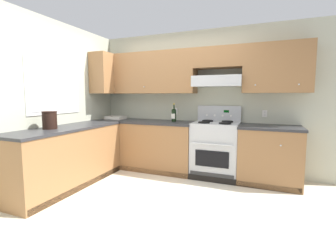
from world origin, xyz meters
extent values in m
plane|color=beige|center=(0.00, 0.00, 0.00)|extent=(7.04, 7.04, 0.00)
cube|color=#B7BAA3|center=(0.46, 1.62, 1.27)|extent=(4.68, 0.12, 2.55)
cube|color=olive|center=(-0.56, 1.38, 1.80)|extent=(1.84, 0.34, 0.76)
cube|color=olive|center=(1.65, 1.38, 1.80)|extent=(0.99, 0.34, 0.76)
cube|color=olive|center=(0.76, 1.38, 2.01)|extent=(0.80, 0.34, 0.34)
cube|color=#B7BABC|center=(0.76, 1.34, 1.62)|extent=(0.80, 0.46, 0.17)
cube|color=#B7BABC|center=(0.76, 1.12, 1.54)|extent=(0.80, 0.03, 0.04)
sphere|color=silver|center=(-0.56, 1.20, 1.54)|extent=(0.02, 0.02, 0.02)
sphere|color=silver|center=(1.36, 1.20, 1.54)|extent=(0.02, 0.02, 0.02)
sphere|color=silver|center=(1.95, 1.20, 1.54)|extent=(0.02, 0.02, 0.02)
cube|color=silver|center=(-0.07, 1.55, 1.08)|extent=(0.08, 0.01, 0.12)
cube|color=silver|center=(-0.07, 1.54, 1.10)|extent=(0.03, 0.00, 0.03)
cube|color=silver|center=(-0.07, 1.54, 1.06)|extent=(0.03, 0.00, 0.03)
cube|color=silver|center=(1.51, 1.55, 1.08)|extent=(0.08, 0.01, 0.12)
cube|color=silver|center=(1.51, 1.54, 1.10)|extent=(0.03, 0.00, 0.03)
cube|color=silver|center=(1.51, 1.54, 1.06)|extent=(0.03, 0.00, 0.03)
cube|color=#B7BAA3|center=(-1.62, 0.10, 1.27)|extent=(0.12, 4.00, 2.55)
cube|color=white|center=(-1.57, 0.10, 1.55)|extent=(0.04, 1.00, 0.92)
cube|color=white|center=(-1.55, 0.10, 1.55)|extent=(0.01, 0.90, 0.82)
cube|color=white|center=(-1.54, 0.10, 1.55)|extent=(0.01, 0.90, 0.02)
cube|color=olive|center=(-1.38, 1.20, 1.80)|extent=(0.34, 0.64, 0.76)
cube|color=olive|center=(-0.58, 1.25, 0.44)|extent=(1.90, 0.61, 0.87)
cube|color=#2D2D30|center=(-0.58, 1.25, 0.89)|extent=(1.93, 0.63, 0.04)
cube|color=olive|center=(1.60, 1.25, 0.44)|extent=(0.91, 0.61, 0.87)
cube|color=#2D2D30|center=(1.60, 1.25, 0.89)|extent=(0.93, 0.63, 0.04)
cube|color=black|center=(0.26, 0.97, 0.04)|extent=(3.54, 0.06, 0.09)
sphere|color=silver|center=(-0.96, 0.93, 0.68)|extent=(0.03, 0.03, 0.03)
sphere|color=silver|center=(1.73, 0.93, 0.68)|extent=(0.03, 0.03, 0.03)
cube|color=olive|center=(-1.25, 0.00, 0.44)|extent=(0.61, 1.89, 0.87)
cube|color=#2D2D30|center=(-1.25, 0.00, 0.89)|extent=(0.63, 1.91, 0.04)
cube|color=black|center=(-0.97, 0.00, 0.04)|extent=(0.06, 1.85, 0.09)
cube|color=#B7BABC|center=(0.76, 1.25, 0.46)|extent=(0.76, 0.58, 0.91)
cube|color=black|center=(0.76, 0.95, 0.38)|extent=(0.53, 0.01, 0.26)
cylinder|color=silver|center=(0.76, 0.93, 0.62)|extent=(0.65, 0.02, 0.02)
cube|color=#333333|center=(0.76, 0.96, 0.10)|extent=(0.70, 0.01, 0.11)
cube|color=#B7BABC|center=(0.76, 1.25, 0.92)|extent=(0.76, 0.58, 0.02)
cube|color=#B7BABC|center=(0.76, 1.52, 1.05)|extent=(0.76, 0.04, 0.29)
cube|color=#053F0C|center=(0.89, 1.50, 1.10)|extent=(0.09, 0.01, 0.04)
cylinder|color=black|center=(0.59, 1.11, 0.94)|extent=(0.19, 0.19, 0.02)
cylinder|color=black|center=(0.59, 1.11, 0.93)|extent=(0.07, 0.07, 0.01)
cylinder|color=black|center=(0.93, 1.11, 0.94)|extent=(0.19, 0.19, 0.02)
cylinder|color=black|center=(0.93, 1.11, 0.93)|extent=(0.07, 0.07, 0.01)
cylinder|color=black|center=(0.59, 1.39, 0.94)|extent=(0.19, 0.19, 0.02)
cylinder|color=black|center=(0.59, 1.39, 0.93)|extent=(0.07, 0.07, 0.01)
cylinder|color=black|center=(0.93, 1.39, 0.94)|extent=(0.19, 0.19, 0.02)
cylinder|color=black|center=(0.93, 1.39, 0.93)|extent=(0.07, 0.07, 0.01)
cylinder|color=white|center=(0.55, 1.50, 1.03)|extent=(0.04, 0.02, 0.04)
cylinder|color=white|center=(0.69, 1.50, 1.03)|extent=(0.04, 0.02, 0.04)
cylinder|color=white|center=(0.83, 1.50, 1.03)|extent=(0.04, 0.02, 0.04)
cylinder|color=white|center=(0.97, 1.50, 1.03)|extent=(0.04, 0.02, 0.04)
cylinder|color=black|center=(-0.01, 1.30, 1.02)|extent=(0.08, 0.08, 0.21)
cone|color=black|center=(-0.01, 1.30, 1.14)|extent=(0.08, 0.08, 0.04)
cylinder|color=black|center=(-0.01, 1.30, 1.20)|extent=(0.03, 0.03, 0.08)
cylinder|color=gold|center=(-0.01, 1.30, 1.23)|extent=(0.03, 0.03, 0.02)
cube|color=silver|center=(-0.01, 1.26, 1.01)|extent=(0.07, 0.00, 0.09)
cube|color=beige|center=(-1.27, 1.32, 0.92)|extent=(0.29, 0.22, 0.02)
cube|color=beige|center=(-1.27, 1.18, 0.94)|extent=(0.36, 0.01, 0.06)
cube|color=beige|center=(-1.27, 1.45, 0.94)|extent=(0.36, 0.01, 0.06)
cube|color=beige|center=(-1.44, 1.32, 0.94)|extent=(0.01, 0.25, 0.06)
cube|color=beige|center=(-1.10, 1.32, 0.94)|extent=(0.01, 0.25, 0.06)
cylinder|color=black|center=(-1.30, -0.25, 1.03)|extent=(0.19, 0.19, 0.25)
torus|color=black|center=(-1.30, -0.25, 1.15)|extent=(0.21, 0.21, 0.01)
camera|label=1|loc=(1.47, -2.68, 1.37)|focal=25.16mm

